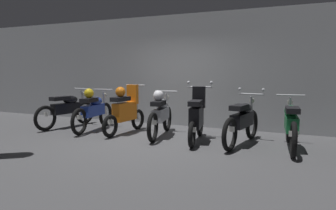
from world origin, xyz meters
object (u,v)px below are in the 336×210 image
object	(u,v)px
motorbike_slot_0	(67,109)
motorbike_slot_3	(161,114)
motorbike_slot_2	(125,110)
motorbike_slot_1	(93,110)
motorbike_slot_5	(242,121)
motorbike_slot_6	(291,124)
motorbike_slot_4	(197,117)

from	to	relation	value
motorbike_slot_0	motorbike_slot_3	xyz separation A→B (m)	(2.83, -0.05, 0.04)
motorbike_slot_2	motorbike_slot_3	distance (m)	0.94
motorbike_slot_1	motorbike_slot_5	xyz separation A→B (m)	(3.78, -0.04, -0.03)
motorbike_slot_1	motorbike_slot_3	size ratio (longest dim) A/B	1.01
motorbike_slot_2	motorbike_slot_0	bearing A→B (deg)	177.76
motorbike_slot_0	motorbike_slot_5	world-z (taller)	motorbike_slot_5
motorbike_slot_2	motorbike_slot_6	world-z (taller)	motorbike_slot_2
motorbike_slot_1	motorbike_slot_5	world-z (taller)	motorbike_slot_5
motorbike_slot_2	motorbike_slot_3	world-z (taller)	motorbike_slot_2
motorbike_slot_3	motorbike_slot_6	world-z (taller)	motorbike_slot_3
motorbike_slot_3	motorbike_slot_6	bearing A→B (deg)	-1.34
motorbike_slot_4	motorbike_slot_2	bearing A→B (deg)	175.52
motorbike_slot_5	motorbike_slot_1	bearing A→B (deg)	179.45
motorbike_slot_5	motorbike_slot_2	bearing A→B (deg)	179.16
motorbike_slot_2	motorbike_slot_5	xyz separation A→B (m)	(2.83, -0.04, -0.07)
motorbike_slot_0	motorbike_slot_3	distance (m)	2.83
motorbike_slot_0	motorbike_slot_6	xyz separation A→B (m)	(5.66, -0.11, 0.00)
motorbike_slot_2	motorbike_slot_4	world-z (taller)	motorbike_slot_4
motorbike_slot_0	motorbike_slot_6	distance (m)	5.66
motorbike_slot_1	motorbike_slot_6	world-z (taller)	motorbike_slot_1
motorbike_slot_0	motorbike_slot_1	distance (m)	0.94
motorbike_slot_2	motorbike_slot_5	bearing A→B (deg)	-0.84
motorbike_slot_4	motorbike_slot_3	bearing A→B (deg)	169.58
motorbike_slot_1	motorbike_slot_2	world-z (taller)	motorbike_slot_2
motorbike_slot_2	motorbike_slot_5	world-z (taller)	motorbike_slot_2
motorbike_slot_4	motorbike_slot_6	distance (m)	1.90
motorbike_slot_6	motorbike_slot_5	bearing A→B (deg)	-179.97
motorbike_slot_5	motorbike_slot_6	bearing A→B (deg)	0.03
motorbike_slot_4	motorbike_slot_0	bearing A→B (deg)	176.64
motorbike_slot_0	motorbike_slot_4	size ratio (longest dim) A/B	1.16
motorbike_slot_1	motorbike_slot_3	distance (m)	1.89
motorbike_slot_5	motorbike_slot_0	bearing A→B (deg)	178.60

